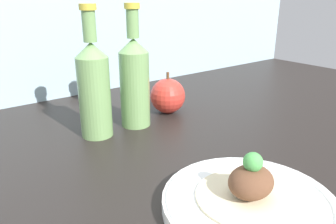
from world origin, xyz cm
name	(u,v)px	position (x,y,z in cm)	size (l,w,h in cm)	color
ground_plane	(218,161)	(0.00, 0.00, -2.00)	(180.00, 110.00, 4.00)	black
plate	(249,203)	(-9.82, -15.22, 1.21)	(24.22, 24.22, 2.28)	white
plated_food	(251,186)	(-9.82, -15.22, 3.97)	(14.85, 14.85, 7.02)	beige
cider_bottle_left	(94,87)	(-14.92, 21.39, 10.67)	(6.59, 6.59, 26.82)	#729E5B
cider_bottle_right	(135,80)	(-5.22, 21.39, 10.67)	(6.59, 6.59, 26.82)	#729E5B
apple	(168,96)	(5.63, 23.48, 4.40)	(8.78, 8.78, 10.45)	red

